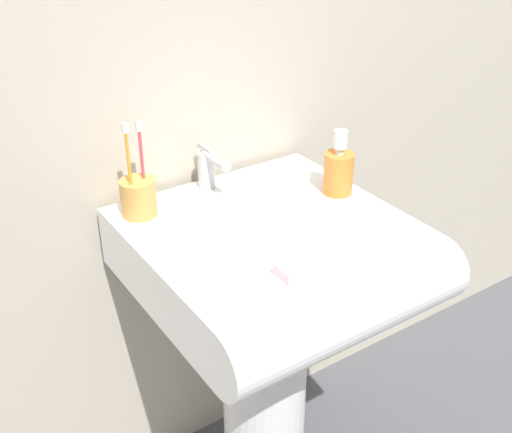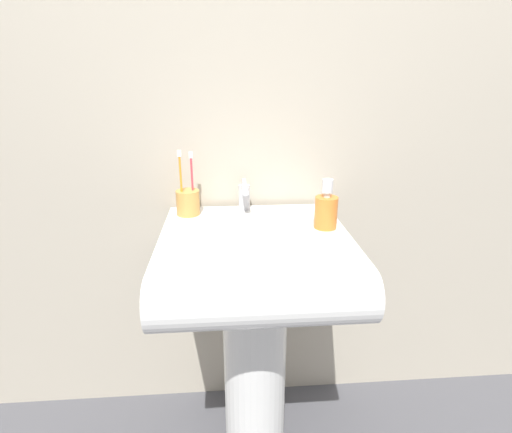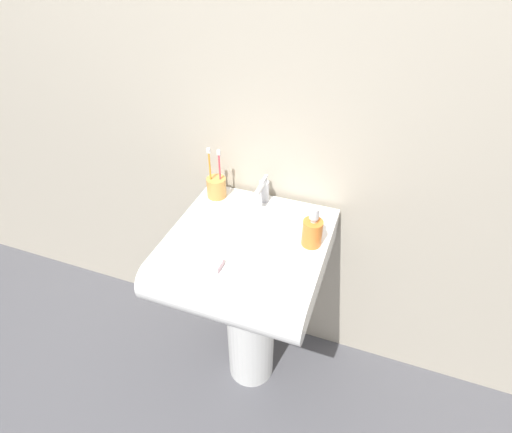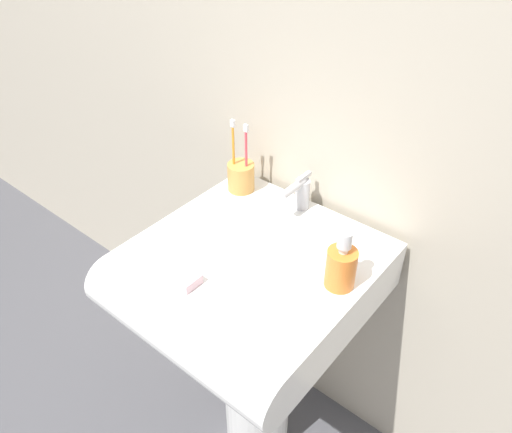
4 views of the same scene
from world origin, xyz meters
TOP-DOWN VIEW (x-y plane):
  - ground_plane at (0.00, 0.00)m, footprint 6.00×6.00m
  - wall_back at (0.00, 0.30)m, footprint 5.00×0.05m
  - sink_pedestal at (0.00, 0.00)m, footprint 0.21×0.21m
  - sink_basin at (0.00, -0.05)m, footprint 0.55×0.58m
  - faucet at (-0.02, 0.20)m, footprint 0.04×0.12m
  - toothbrush_cup at (-0.21, 0.18)m, footprint 0.08×0.08m
  - soap_bottle at (0.22, 0.02)m, footprint 0.07×0.07m
  - bar_soap at (-0.06, -0.19)m, footprint 0.08×0.05m

SIDE VIEW (x-z plane):
  - ground_plane at x=0.00m, z-range 0.00..0.00m
  - sink_pedestal at x=0.00m, z-range 0.00..0.70m
  - sink_basin at x=0.00m, z-range 0.70..0.84m
  - bar_soap at x=-0.06m, z-range 0.84..0.86m
  - toothbrush_cup at x=-0.21m, z-range 0.78..0.99m
  - soap_bottle at x=0.22m, z-range 0.82..0.97m
  - faucet at x=-0.02m, z-range 0.84..0.95m
  - wall_back at x=0.00m, z-range 0.00..2.40m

